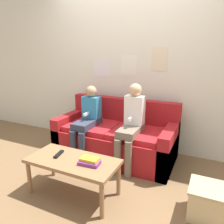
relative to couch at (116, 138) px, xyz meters
name	(u,v)px	position (x,y,z in m)	size (l,w,h in m)	color
ground_plane	(100,172)	(0.00, -0.51, -0.28)	(10.00, 10.00, 0.00)	brown
wall_back	(130,64)	(0.00, 0.48, 1.02)	(8.00, 0.06, 2.60)	silver
couch	(116,138)	(0.00, 0.00, 0.00)	(1.67, 0.78, 0.81)	maroon
coffee_table	(73,164)	(-0.04, -1.01, 0.08)	(0.96, 0.46, 0.41)	#8E6642
person_left	(87,119)	(-0.36, -0.19, 0.30)	(0.24, 0.54, 1.02)	#33384C
person_right	(131,123)	(0.30, -0.18, 0.33)	(0.24, 0.54, 1.10)	#756656
tv_remote	(59,154)	(-0.24, -0.99, 0.14)	(0.07, 0.17, 0.02)	black
book_stack	(90,161)	(0.17, -1.01, 0.16)	(0.22, 0.14, 0.06)	#7A3389
storage_box	(208,202)	(1.27, -0.76, -0.12)	(0.35, 0.34, 0.31)	#CCB284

